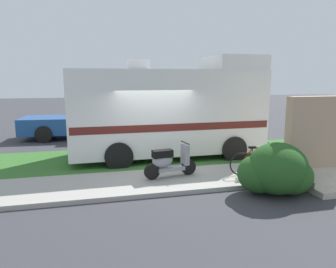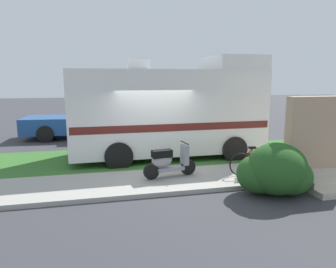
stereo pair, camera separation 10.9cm
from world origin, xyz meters
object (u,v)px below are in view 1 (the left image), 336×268
Objects in this scene: bicycle at (258,162)px; bottle_green at (305,162)px; bottle_spare at (321,163)px; motorhome_rv at (170,110)px; pickup_truck_near at (95,118)px; scooter at (169,161)px.

bottle_green is (1.94, 0.47, -0.27)m from bicycle.
bottle_green is 0.95× the size of bottle_spare.
bicycle is (1.87, -2.95, -1.25)m from motorhome_rv.
motorhome_rv reaches higher than pickup_truck_near.
bicycle is at bearing -59.60° from pickup_truck_near.
pickup_truck_near is (-4.50, 7.67, 0.43)m from bicycle.
motorhome_rv reaches higher than bottle_spare.
motorhome_rv is 5.25m from bottle_spare.
motorhome_rv reaches higher than bicycle.
bottle_green is (4.48, 0.10, -0.35)m from scooter.
pickup_truck_near is at bearing 120.40° from bicycle.
motorhome_rv is 4.80m from bottle_green.
motorhome_rv is 3.71m from bicycle.
scooter reaches higher than bottle_spare.
motorhome_rv is 4.37× the size of scooter.
motorhome_rv is at bearing -60.86° from pickup_truck_near.
scooter is at bearing 171.81° from bicycle.
pickup_truck_near is 21.30× the size of bottle_spare.
bottle_spare is at bearing -30.00° from bottle_green.
bottle_spare reaches higher than bottle_green.
bicycle is 6.23× the size of bottle_spare.
bicycle is 2.38m from bottle_spare.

